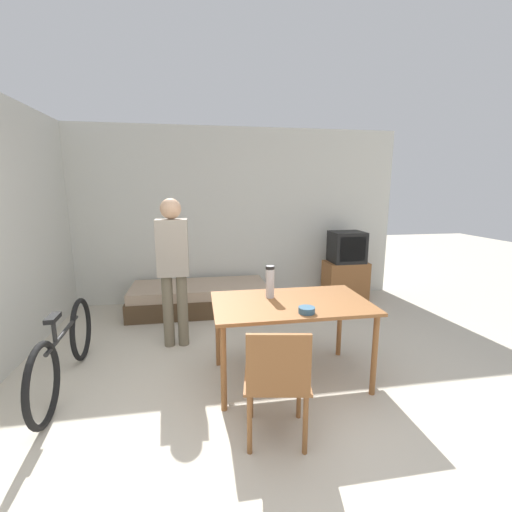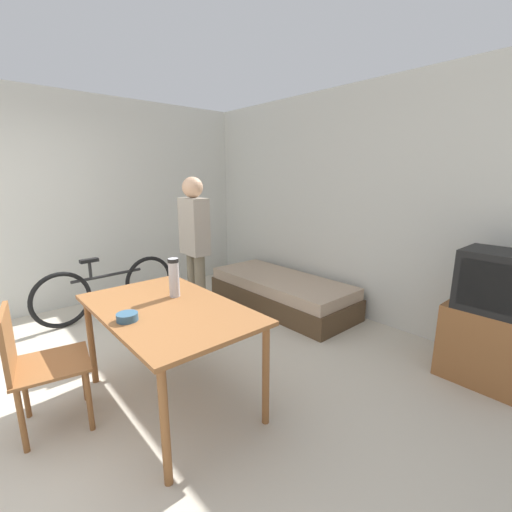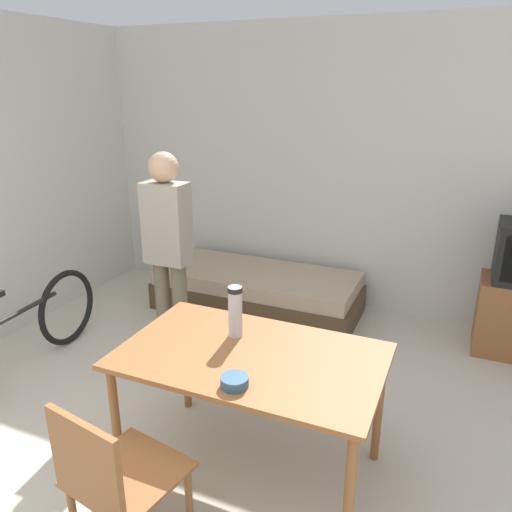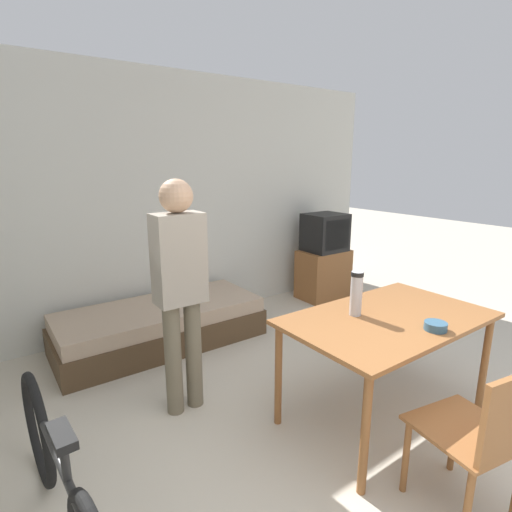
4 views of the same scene
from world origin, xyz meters
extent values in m
plane|color=beige|center=(0.00, 0.00, 0.00)|extent=(20.00, 20.00, 0.00)
cube|color=silver|center=(0.00, 3.29, 1.35)|extent=(5.57, 0.06, 2.70)
cube|color=silver|center=(-2.31, 1.63, 1.35)|extent=(0.06, 4.26, 2.70)
cube|color=#4C3823|center=(-0.44, 2.76, 0.13)|extent=(1.99, 0.83, 0.26)
cube|color=tan|center=(-0.44, 2.76, 0.33)|extent=(1.93, 0.81, 0.14)
cube|color=brown|center=(1.87, 2.84, 0.32)|extent=(0.65, 0.43, 0.64)
cube|color=black|center=(1.87, 2.84, 0.88)|extent=(0.50, 0.44, 0.48)
cube|color=black|center=(1.87, 2.63, 0.88)|extent=(0.41, 0.01, 0.38)
cube|color=brown|center=(0.39, 0.75, 0.75)|extent=(1.42, 0.86, 0.03)
cylinder|color=brown|center=(-0.26, 0.38, 0.37)|extent=(0.05, 0.05, 0.74)
cylinder|color=brown|center=(1.04, 0.38, 0.37)|extent=(0.05, 0.05, 0.74)
cylinder|color=brown|center=(-0.26, 1.12, 0.37)|extent=(0.05, 0.05, 0.74)
cylinder|color=brown|center=(1.04, 1.12, 0.37)|extent=(0.05, 0.05, 0.74)
cube|color=brown|center=(0.09, 0.03, 0.46)|extent=(0.53, 0.53, 0.02)
cube|color=brown|center=(0.05, -0.18, 0.67)|extent=(0.42, 0.10, 0.42)
cylinder|color=brown|center=(0.31, 0.18, 0.22)|extent=(0.04, 0.04, 0.45)
cylinder|color=brown|center=(-0.06, 0.25, 0.22)|extent=(0.04, 0.04, 0.45)
cylinder|color=brown|center=(0.24, -0.18, 0.22)|extent=(0.04, 0.04, 0.45)
cylinder|color=brown|center=(-0.13, -0.12, 0.22)|extent=(0.04, 0.04, 0.45)
torus|color=black|center=(-1.68, 1.51, 0.33)|extent=(0.08, 0.65, 0.65)
torus|color=black|center=(-1.62, 0.45, 0.33)|extent=(0.08, 0.65, 0.65)
cylinder|color=black|center=(-1.65, 0.98, 0.50)|extent=(0.08, 0.83, 0.04)
cylinder|color=black|center=(-1.64, 0.79, 0.60)|extent=(0.04, 0.04, 0.20)
cube|color=black|center=(-1.64, 0.79, 0.72)|extent=(0.09, 0.20, 0.04)
cylinder|color=#6B604C|center=(-0.79, 1.66, 0.42)|extent=(0.12, 0.12, 0.83)
cylinder|color=#6B604C|center=(-0.63, 1.66, 0.42)|extent=(0.12, 0.12, 0.83)
cube|color=#9E9384|center=(-0.71, 1.66, 1.14)|extent=(0.34, 0.20, 0.62)
sphere|color=tan|center=(-0.71, 1.66, 1.57)|extent=(0.23, 0.23, 0.23)
cylinder|color=#B7B7BC|center=(0.22, 0.90, 0.92)|extent=(0.08, 0.08, 0.31)
cylinder|color=black|center=(0.22, 0.90, 1.06)|extent=(0.08, 0.08, 0.03)
cylinder|color=#335670|center=(0.44, 0.44, 0.79)|extent=(0.14, 0.14, 0.05)
camera|label=1|loc=(-0.43, -2.13, 1.78)|focal=24.00mm
camera|label=2|loc=(2.55, -0.30, 1.69)|focal=24.00mm
camera|label=3|loc=(1.35, -1.41, 2.16)|focal=35.00mm
camera|label=4|loc=(-1.81, -0.79, 1.80)|focal=28.00mm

